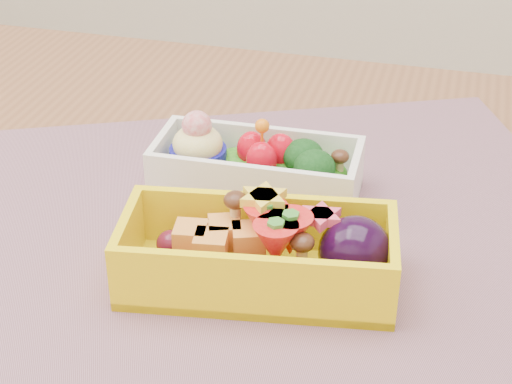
% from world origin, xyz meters
% --- Properties ---
extents(table, '(1.20, 0.80, 0.75)m').
position_xyz_m(table, '(0.00, 0.00, 0.65)').
color(table, brown).
rests_on(table, ground).
extents(placemat, '(0.68, 0.62, 0.00)m').
position_xyz_m(placemat, '(-0.04, 0.02, 0.75)').
color(placemat, '#8C606F').
rests_on(placemat, table).
extents(bento_white, '(0.17, 0.08, 0.07)m').
position_xyz_m(bento_white, '(-0.05, 0.08, 0.78)').
color(bento_white, white).
rests_on(bento_white, placemat).
extents(bento_yellow, '(0.20, 0.11, 0.06)m').
position_xyz_m(bento_yellow, '(-0.01, -0.04, 0.78)').
color(bento_yellow, yellow).
rests_on(bento_yellow, placemat).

